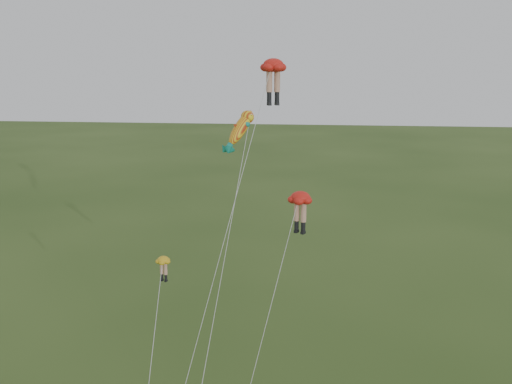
# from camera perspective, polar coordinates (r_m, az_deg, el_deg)

# --- Properties ---
(legs_kite_red_high) EXTENTS (5.90, 9.48, 19.91)m
(legs_kite_red_high) POSITION_cam_1_polar(r_m,az_deg,el_deg) (35.19, 1.64, 11.87)
(legs_kite_red_high) COLOR red
(legs_kite_red_high) RESTS_ON ground
(legs_kite_red_mid) EXTENTS (4.09, 6.45, 12.44)m
(legs_kite_red_mid) POSITION_cam_1_polar(r_m,az_deg,el_deg) (32.95, 4.37, -1.17)
(legs_kite_red_mid) COLOR red
(legs_kite_red_mid) RESTS_ON ground
(legs_kite_yellow) EXTENTS (1.13, 6.99, 8.95)m
(legs_kite_yellow) POSITION_cam_1_polar(r_m,az_deg,el_deg) (32.91, -9.37, -7.91)
(legs_kite_yellow) COLOR gold
(legs_kite_yellow) RESTS_ON ground
(fish_kite) EXTENTS (2.58, 11.99, 16.90)m
(fish_kite) POSITION_cam_1_polar(r_m,az_deg,el_deg) (36.47, -1.57, 6.26)
(fish_kite) COLOR yellow
(fish_kite) RESTS_ON ground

